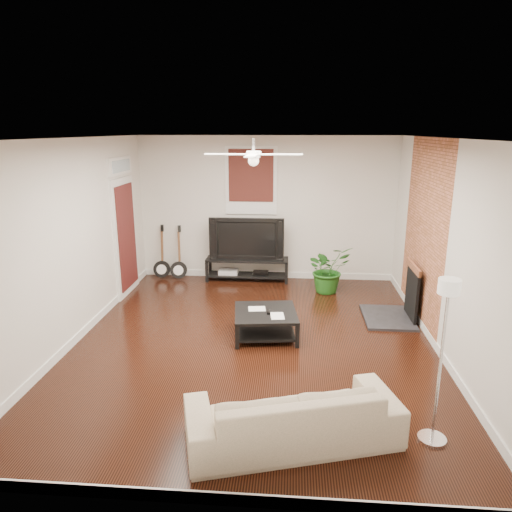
{
  "coord_description": "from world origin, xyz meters",
  "views": [
    {
      "loc": [
        0.51,
        -6.04,
        2.91
      ],
      "look_at": [
        0.0,
        0.4,
        1.15
      ],
      "focal_mm": 32.78,
      "sensor_mm": 36.0,
      "label": 1
    }
  ],
  "objects": [
    {
      "name": "room",
      "position": [
        0.0,
        0.0,
        1.4
      ],
      "size": [
        5.01,
        6.01,
        2.81
      ],
      "color": "black",
      "rests_on": "ground"
    },
    {
      "name": "brick_accent",
      "position": [
        2.49,
        1.0,
        1.4
      ],
      "size": [
        0.02,
        2.2,
        2.8
      ],
      "primitive_type": "cube",
      "color": "#975530",
      "rests_on": "floor"
    },
    {
      "name": "fireplace",
      "position": [
        2.2,
        1.0,
        0.46
      ],
      "size": [
        0.8,
        1.1,
        0.92
      ],
      "primitive_type": "cube",
      "color": "black",
      "rests_on": "floor"
    },
    {
      "name": "window_back",
      "position": [
        -0.3,
        2.97,
        1.95
      ],
      "size": [
        1.0,
        0.06,
        1.3
      ],
      "primitive_type": "cube",
      "color": "#3F1A11",
      "rests_on": "wall_back"
    },
    {
      "name": "door_left",
      "position": [
        -2.46,
        1.9,
        1.25
      ],
      "size": [
        0.08,
        1.0,
        2.5
      ],
      "primitive_type": "cube",
      "color": "white",
      "rests_on": "wall_left"
    },
    {
      "name": "tv_stand",
      "position": [
        -0.36,
        2.78,
        0.23
      ],
      "size": [
        1.61,
        0.43,
        0.45
      ],
      "primitive_type": "cube",
      "color": "black",
      "rests_on": "floor"
    },
    {
      "name": "tv",
      "position": [
        -0.36,
        2.8,
        0.87
      ],
      "size": [
        1.44,
        0.19,
        0.83
      ],
      "primitive_type": "imported",
      "color": "black",
      "rests_on": "tv_stand"
    },
    {
      "name": "coffee_table",
      "position": [
        0.15,
        0.22,
        0.18
      ],
      "size": [
        0.98,
        0.98,
        0.37
      ],
      "primitive_type": "cube",
      "rotation": [
        0.0,
        0.0,
        0.12
      ],
      "color": "black",
      "rests_on": "floor"
    },
    {
      "name": "sofa",
      "position": [
        0.55,
        -2.13,
        0.29
      ],
      "size": [
        2.16,
        1.32,
        0.59
      ],
      "primitive_type": "imported",
      "rotation": [
        0.0,
        0.0,
        3.42
      ],
      "color": "tan",
      "rests_on": "floor"
    },
    {
      "name": "floor_lamp",
      "position": [
        1.9,
        -2.03,
        0.82
      ],
      "size": [
        0.34,
        0.34,
        1.65
      ],
      "primitive_type": null,
      "rotation": [
        0.0,
        0.0,
        0.28
      ],
      "color": "white",
      "rests_on": "floor"
    },
    {
      "name": "potted_plant",
      "position": [
        1.18,
        2.21,
        0.44
      ],
      "size": [
        1.02,
        0.98,
        0.88
      ],
      "primitive_type": "imported",
      "rotation": [
        0.0,
        0.0,
        0.49
      ],
      "color": "#20601B",
      "rests_on": "floor"
    },
    {
      "name": "guitar_left",
      "position": [
        -2.08,
        2.75,
        0.54
      ],
      "size": [
        0.36,
        0.28,
        1.09
      ],
      "primitive_type": null,
      "rotation": [
        0.0,
        0.0,
        0.12
      ],
      "color": "black",
      "rests_on": "floor"
    },
    {
      "name": "guitar_right",
      "position": [
        -1.73,
        2.72,
        0.54
      ],
      "size": [
        0.38,
        0.31,
        1.09
      ],
      "primitive_type": null,
      "rotation": [
        0.0,
        0.0,
        0.23
      ],
      "color": "black",
      "rests_on": "floor"
    },
    {
      "name": "ceiling_fan",
      "position": [
        0.0,
        0.0,
        2.6
      ],
      "size": [
        1.24,
        1.24,
        0.32
      ],
      "primitive_type": null,
      "color": "white",
      "rests_on": "ceiling"
    }
  ]
}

